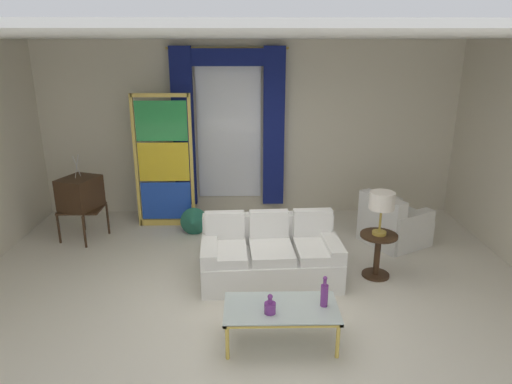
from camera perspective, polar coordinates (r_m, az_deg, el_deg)
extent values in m
plane|color=silver|center=(5.73, -0.62, -12.88)|extent=(16.00, 16.00, 0.00)
cube|color=beige|center=(8.11, -0.84, 7.77)|extent=(8.00, 0.12, 3.00)
cube|color=white|center=(5.72, -0.80, 18.80)|extent=(8.00, 7.60, 0.04)
cube|color=white|center=(8.02, -3.37, 8.00)|extent=(1.10, 0.02, 2.50)
cylinder|color=gold|center=(7.82, -3.58, 17.39)|extent=(2.00, 0.04, 0.04)
cube|color=navy|center=(7.99, -8.97, 7.78)|extent=(0.36, 0.12, 2.70)
cube|color=navy|center=(7.93, 2.22, 7.90)|extent=(0.36, 0.12, 2.70)
cube|color=navy|center=(7.81, -3.56, 16.36)|extent=(1.80, 0.10, 0.28)
cube|color=white|center=(6.01, 1.83, -9.26)|extent=(1.79, 1.00, 0.38)
cube|color=white|center=(6.25, 1.49, -6.08)|extent=(1.75, 0.30, 0.78)
cube|color=white|center=(6.09, 9.23, -8.14)|extent=(0.25, 0.86, 0.56)
cube|color=white|center=(5.94, -5.75, -8.70)|extent=(0.25, 0.86, 0.56)
cube|color=white|center=(5.94, 7.52, -7.07)|extent=(0.57, 0.77, 0.12)
cube|color=white|center=(6.14, 7.01, -3.95)|extent=(0.52, 0.17, 0.40)
cube|color=white|center=(5.85, 1.91, -7.31)|extent=(0.57, 0.77, 0.12)
cube|color=white|center=(6.06, 1.61, -4.13)|extent=(0.52, 0.17, 0.40)
cube|color=white|center=(5.82, -3.82, -7.48)|extent=(0.57, 0.77, 0.12)
cube|color=white|center=(6.03, -3.90, -4.28)|extent=(0.52, 0.17, 0.40)
cube|color=silver|center=(4.78, 3.13, -14.15)|extent=(1.15, 0.60, 0.02)
cube|color=gold|center=(5.03, 2.90, -12.65)|extent=(1.15, 0.04, 0.03)
cube|color=gold|center=(4.56, 3.39, -16.23)|extent=(1.15, 0.04, 0.03)
cube|color=gold|center=(4.79, -3.75, -14.41)|extent=(0.04, 0.60, 0.03)
cube|color=gold|center=(4.86, 9.89, -14.10)|extent=(0.04, 0.60, 0.03)
cylinder|color=gold|center=(5.11, -3.34, -14.65)|extent=(0.04, 0.04, 0.38)
cylinder|color=gold|center=(5.17, 9.01, -14.38)|extent=(0.04, 0.04, 0.38)
cylinder|color=gold|center=(4.68, -3.58, -18.09)|extent=(0.04, 0.04, 0.38)
cylinder|color=gold|center=(4.75, 10.11, -17.71)|extent=(0.04, 0.04, 0.38)
cylinder|color=#753384|center=(4.65, 1.75, -14.20)|extent=(0.12, 0.12, 0.11)
cylinder|color=#753384|center=(4.61, 1.76, -13.36)|extent=(0.04, 0.04, 0.05)
sphere|color=#753384|center=(4.58, 1.77, -12.85)|extent=(0.05, 0.05, 0.05)
cylinder|color=#753384|center=(4.78, 8.47, -12.59)|extent=(0.08, 0.08, 0.23)
cylinder|color=#753384|center=(4.71, 8.55, -11.06)|extent=(0.03, 0.03, 0.06)
sphere|color=#753384|center=(4.68, 8.58, -10.54)|extent=(0.04, 0.04, 0.04)
cube|color=#382314|center=(7.61, -20.79, -1.92)|extent=(0.62, 0.54, 0.03)
cylinder|color=#382314|center=(7.66, -23.29, -4.12)|extent=(0.04, 0.04, 0.50)
cylinder|color=#382314|center=(8.04, -20.64, -2.75)|extent=(0.04, 0.04, 0.50)
cylinder|color=#382314|center=(7.35, -20.52, -4.68)|extent=(0.04, 0.04, 0.50)
cylinder|color=#382314|center=(7.75, -17.91, -3.23)|extent=(0.04, 0.04, 0.50)
cube|color=#382314|center=(7.53, -21.00, -0.10)|extent=(0.65, 0.69, 0.48)
cube|color=black|center=(7.68, -22.36, 0.23)|extent=(0.15, 0.37, 0.30)
cylinder|color=gold|center=(7.68, -22.59, -1.28)|extent=(0.02, 0.04, 0.04)
cylinder|color=gold|center=(7.79, -21.82, -0.92)|extent=(0.02, 0.04, 0.04)
cylinder|color=silver|center=(7.42, -21.36, 2.99)|extent=(0.05, 0.13, 0.34)
cylinder|color=silver|center=(7.42, -21.36, 2.99)|extent=(0.05, 0.13, 0.34)
cube|color=white|center=(7.41, 16.87, -4.53)|extent=(1.09, 1.09, 0.40)
cube|color=white|center=(7.32, 17.05, -2.72)|extent=(0.94, 0.94, 0.10)
cube|color=white|center=(7.12, 15.24, -3.58)|extent=(0.56, 0.80, 0.80)
cube|color=white|center=(7.58, 15.20, -3.12)|extent=(0.73, 0.51, 0.58)
cube|color=white|center=(7.18, 18.78, -4.67)|extent=(0.73, 0.51, 0.58)
cube|color=gold|center=(7.71, -14.67, 3.61)|extent=(0.05, 0.05, 2.20)
cube|color=gold|center=(7.55, -8.00, 3.73)|extent=(0.05, 0.05, 2.20)
cube|color=gold|center=(7.43, -11.89, 11.69)|extent=(0.90, 0.05, 0.06)
cube|color=gold|center=(7.94, -10.91, -3.68)|extent=(0.90, 0.05, 0.10)
cube|color=#1E47B7|center=(7.81, -11.07, -1.07)|extent=(0.82, 0.02, 0.64)
cube|color=yellow|center=(7.62, -11.37, 3.67)|extent=(0.82, 0.02, 0.64)
cube|color=#238E3D|center=(7.49, -11.69, 8.62)|extent=(0.82, 0.02, 0.64)
cylinder|color=beige|center=(7.58, -7.62, -4.74)|extent=(0.16, 0.16, 0.06)
ellipsoid|color=#214EAD|center=(7.54, -7.65, -3.97)|extent=(0.18, 0.32, 0.20)
sphere|color=#214EAD|center=(7.63, -7.57, -2.81)|extent=(0.09, 0.09, 0.09)
cone|color=gold|center=(7.68, -7.53, -2.65)|extent=(0.02, 0.04, 0.02)
cone|color=#256E56|center=(7.34, -7.84, -3.77)|extent=(0.44, 0.40, 0.50)
cylinder|color=#382314|center=(6.15, 15.01, -5.22)|extent=(0.48, 0.48, 0.03)
cylinder|color=#382314|center=(6.27, 14.80, -7.66)|extent=(0.08, 0.08, 0.55)
cylinder|color=#382314|center=(6.39, 14.60, -9.89)|extent=(0.36, 0.36, 0.03)
cylinder|color=#B29338|center=(6.14, 15.04, -4.92)|extent=(0.18, 0.18, 0.04)
cylinder|color=#B29338|center=(6.06, 15.19, -3.18)|extent=(0.03, 0.03, 0.36)
cylinder|color=silver|center=(5.98, 15.37, -1.04)|extent=(0.32, 0.32, 0.22)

